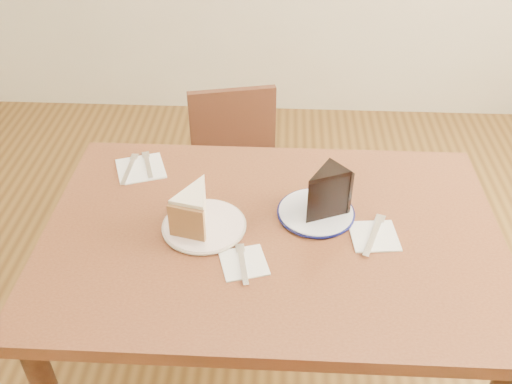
% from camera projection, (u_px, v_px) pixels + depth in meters
% --- Properties ---
extents(table, '(1.20, 0.80, 0.75)m').
position_uv_depth(table, '(271.00, 258.00, 1.55)').
color(table, '#492414').
rests_on(table, ground).
extents(chair_far, '(0.46, 0.46, 0.78)m').
position_uv_depth(chair_far, '(238.00, 185.00, 2.18)').
color(chair_far, black).
rests_on(chair_far, ground).
extents(plate_cream, '(0.21, 0.21, 0.01)m').
position_uv_depth(plate_cream, '(204.00, 226.00, 1.50)').
color(plate_cream, white).
rests_on(plate_cream, table).
extents(plate_navy, '(0.20, 0.20, 0.01)m').
position_uv_depth(plate_navy, '(316.00, 213.00, 1.54)').
color(plate_navy, white).
rests_on(plate_navy, table).
extents(carrot_cake, '(0.12, 0.15, 0.09)m').
position_uv_depth(carrot_cake, '(197.00, 207.00, 1.48)').
color(carrot_cake, beige).
rests_on(carrot_cake, plate_cream).
extents(chocolate_cake, '(0.14, 0.14, 0.13)m').
position_uv_depth(chocolate_cake, '(323.00, 196.00, 1.49)').
color(chocolate_cake, black).
rests_on(chocolate_cake, plate_navy).
extents(napkin_cream, '(0.14, 0.14, 0.00)m').
position_uv_depth(napkin_cream, '(244.00, 263.00, 1.40)').
color(napkin_cream, white).
rests_on(napkin_cream, table).
extents(napkin_navy, '(0.13, 0.13, 0.00)m').
position_uv_depth(napkin_navy, '(374.00, 236.00, 1.48)').
color(napkin_navy, white).
rests_on(napkin_navy, table).
extents(napkin_spare, '(0.18, 0.18, 0.00)m').
position_uv_depth(napkin_spare, '(141.00, 169.00, 1.72)').
color(napkin_spare, white).
rests_on(napkin_spare, table).
extents(fork_cream, '(0.04, 0.14, 0.00)m').
position_uv_depth(fork_cream, '(243.00, 264.00, 1.39)').
color(fork_cream, silver).
rests_on(fork_cream, napkin_cream).
extents(knife_navy, '(0.07, 0.17, 0.00)m').
position_uv_depth(knife_navy, '(374.00, 235.00, 1.47)').
color(knife_navy, silver).
rests_on(knife_navy, napkin_navy).
extents(fork_spare, '(0.06, 0.14, 0.00)m').
position_uv_depth(fork_spare, '(148.00, 165.00, 1.72)').
color(fork_spare, silver).
rests_on(fork_spare, napkin_spare).
extents(knife_spare, '(0.02, 0.16, 0.00)m').
position_uv_depth(knife_spare, '(129.00, 169.00, 1.71)').
color(knife_spare, silver).
rests_on(knife_spare, napkin_spare).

